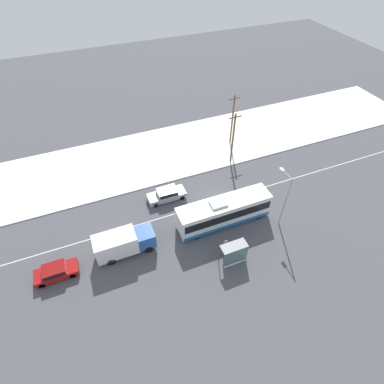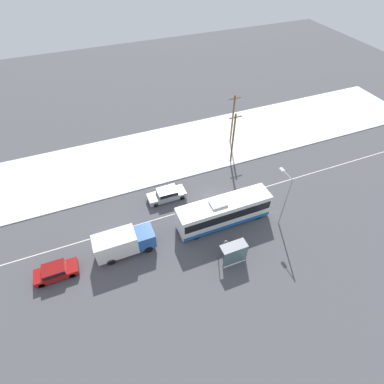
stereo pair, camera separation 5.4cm
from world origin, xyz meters
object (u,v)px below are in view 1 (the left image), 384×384
Objects in this scene: pedestrian_at_stop at (226,244)px; utility_pole_roadside at (233,138)px; sedan_car at (167,194)px; parked_car_near_truck at (56,271)px; city_bus at (224,212)px; streetlamp at (285,194)px; utility_pole_snowlot at (232,119)px; box_truck at (123,243)px; bus_shelter at (235,252)px.

utility_pole_roadside reaches higher than pedestrian_at_stop.
parked_car_near_truck is at bearing 24.13° from sedan_car.
sedan_car is 15.01m from parked_car_near_truck.
utility_pole_roadside is at bearing -161.43° from sedan_car.
city_bus reaches higher than pedestrian_at_stop.
city_bus is 6.41× the size of pedestrian_at_stop.
streetlamp reaches higher than city_bus.
city_bus is at bearing 129.51° from sedan_car.
utility_pole_roadside is at bearing 90.40° from streetlamp.
utility_pole_snowlot is at bearing -148.71° from sedan_car.
streetlamp is at bearing -7.85° from box_truck.
sedan_car is (-4.92, 5.97, -0.89)m from city_bus.
bus_shelter is at bearing -116.01° from utility_pole_snowlot.
utility_pole_snowlot is (2.08, 4.20, 0.08)m from utility_pole_roadside.
utility_pole_snowlot is (12.88, 7.83, 3.33)m from sedan_car.
streetlamp is 16.20m from utility_pole_snowlot.
sedan_car is 10.25m from pedestrian_at_stop.
bus_shelter is 0.35× the size of utility_pole_roadside.
sedan_car is at bearing 129.51° from city_bus.
streetlamp reaches higher than box_truck.
streetlamp is (7.51, 1.43, 3.38)m from pedestrian_at_stop.
bus_shelter is 21.38m from utility_pole_snowlot.
parked_car_near_truck is 17.44m from pedestrian_at_stop.
utility_pole_roadside is (7.24, 14.88, 2.40)m from bus_shelter.
pedestrian_at_stop is 8.36m from streetlamp.
pedestrian_at_stop is 0.22× the size of utility_pole_roadside.
pedestrian_at_stop is 20.16m from utility_pole_snowlot.
pedestrian_at_stop is at bearing -169.24° from streetlamp.
parked_car_near_truck is 1.54× the size of bus_shelter.
utility_pole_roadside is (24.51, 9.77, 3.29)m from parked_car_near_truck.
sedan_car is at bearing 107.60° from bus_shelter.
bus_shelter is (0.20, -1.58, 0.63)m from pedestrian_at_stop.
parked_car_near_truck is at bearing 175.11° from streetlamp.
sedan_car is 0.60× the size of utility_pole_snowlot.
utility_pole_snowlot is at bearing 60.02° from city_bus.
parked_car_near_truck is at bearing -158.27° from utility_pole_roadside.
city_bus is 6.94m from streetlamp.
streetlamp is (17.56, -2.42, 2.85)m from box_truck.
city_bus is 11.50m from utility_pole_roadside.
streetlamp reaches higher than bus_shelter.
sedan_car is at bearing 41.12° from box_truck.
city_bus is 1.75× the size of box_truck.
parked_car_near_truck is 24.95m from streetlamp.
parked_car_near_truck is at bearing 168.31° from pedestrian_at_stop.
city_bus is 1.55× the size of streetlamp.
utility_pole_snowlot reaches higher than utility_pole_roadside.
utility_pole_snowlot is (26.59, 13.97, 3.36)m from parked_car_near_truck.
box_truck is at bearing 159.04° from pedestrian_at_stop.
pedestrian_at_stop is 1.71m from bus_shelter.
box_truck is at bearing 152.06° from bus_shelter.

